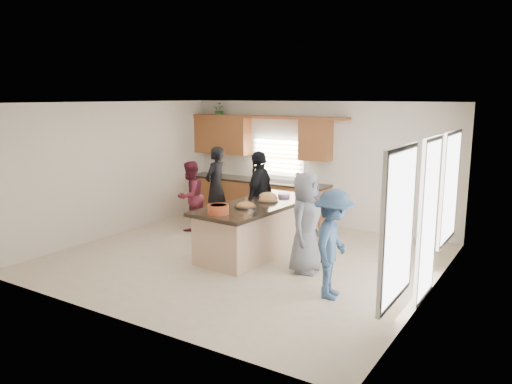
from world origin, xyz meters
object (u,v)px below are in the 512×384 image
Objects in this scene: woman_right_front at (306,223)px; woman_left_front at (260,196)px; salad_bowl at (218,209)px; woman_right_back at (333,244)px; woman_left_mid at (190,196)px; woman_left_back at (216,185)px; island at (257,229)px.

woman_left_front is at bearing 48.70° from woman_right_front.
salad_bowl is 2.18m from woman_right_back.
woman_right_back is 0.95× the size of woman_right_front.
woman_left_mid is (-1.99, 1.67, -0.27)m from salad_bowl.
woman_right_back is at bearing 53.12° from woman_left_back.
woman_right_front is at bearing 45.14° from woman_left_front.
salad_bowl is 1.83m from woman_left_front.
woman_left_back reaches higher than woman_right_front.
woman_left_front is 1.14× the size of woman_right_back.
salad_bowl is 0.19× the size of woman_left_front.
woman_left_front is 3.14m from woman_right_back.
woman_right_back is (2.16, -0.15, -0.23)m from salad_bowl.
island is 1.72× the size of woman_right_back.
woman_left_front is at bearing 122.31° from island.
woman_right_front is (-0.83, 0.78, 0.04)m from woman_right_back.
woman_right_back is 1.14m from woman_right_front.
woman_left_back is 1.11× the size of woman_right_back.
woman_right_front is at bearing 37.44° from woman_right_back.
salad_bowl is at bearing 109.88° from woman_right_front.
woman_left_back is at bearing 47.64° from woman_right_back.
woman_left_front reaches higher than island.
woman_left_back is at bearing 127.42° from salad_bowl.
woman_right_front is (1.22, -0.44, 0.39)m from island.
island is at bearing 73.11° from woman_left_mid.
woman_left_back is 1.17× the size of woman_left_mid.
woman_left_front is at bearing 93.73° from woman_left_mid.
woman_left_front is at bearing 99.13° from salad_bowl.
salad_bowl is at bearing 49.20° from woman_left_mid.
island is at bearing 19.52° from woman_left_front.
woman_left_back is 1.72m from woman_left_front.
woman_left_back reaches higher than woman_left_mid.
woman_left_mid reaches higher than island.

